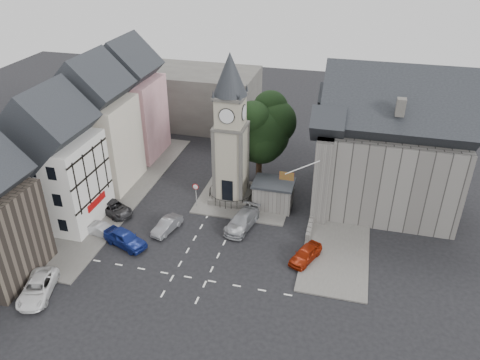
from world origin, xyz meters
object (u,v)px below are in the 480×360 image
(clock_tower, at_px, (231,131))
(pedestrian, at_px, (320,197))
(car_west_blue, at_px, (125,238))
(stone_shelter, at_px, (273,194))
(car_east_red, at_px, (306,254))

(clock_tower, xyz_separation_m, pedestrian, (9.65, 1.45, -7.32))
(car_west_blue, bearing_deg, stone_shelter, -29.99)
(clock_tower, height_order, car_east_red, clock_tower)
(pedestrian, bearing_deg, clock_tower, 5.88)
(car_east_red, bearing_deg, car_west_blue, -149.50)
(car_east_red, bearing_deg, clock_tower, 161.00)
(clock_tower, height_order, stone_shelter, clock_tower)
(clock_tower, xyz_separation_m, car_west_blue, (-7.50, -10.65, -7.33))
(stone_shelter, bearing_deg, car_west_blue, -140.43)
(clock_tower, height_order, pedestrian, clock_tower)
(clock_tower, bearing_deg, car_west_blue, -125.14)
(stone_shelter, bearing_deg, car_east_red, -60.63)
(stone_shelter, height_order, car_west_blue, stone_shelter)
(car_east_red, distance_m, pedestrian, 10.06)
(clock_tower, relative_size, car_west_blue, 3.52)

